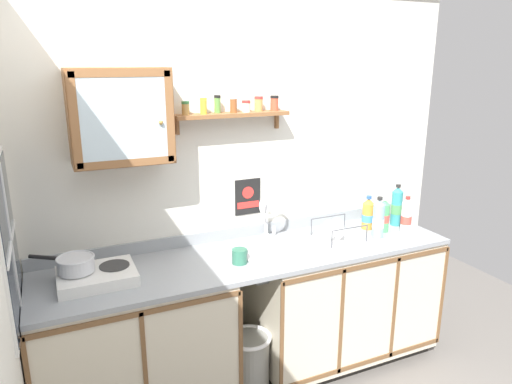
{
  "coord_description": "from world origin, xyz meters",
  "views": [
    {
      "loc": [
        -1.13,
        -2.2,
        2.1
      ],
      "look_at": [
        0.07,
        0.44,
        1.29
      ],
      "focal_mm": 33.01,
      "sensor_mm": 36.0,
      "label": 1
    }
  ],
  "objects": [
    {
      "name": "dish_rack",
      "position": [
        0.61,
        0.3,
        0.95
      ],
      "size": [
        0.3,
        0.28,
        0.16
      ],
      "color": "#B2B2B7",
      "rests_on": "countertop"
    },
    {
      "name": "hot_plate_stove",
      "position": [
        -0.95,
        0.32,
        0.95
      ],
      "size": [
        0.42,
        0.33,
        0.07
      ],
      "color": "silver",
      "rests_on": "countertop"
    },
    {
      "name": "bottle_juice_amber_3",
      "position": [
        0.94,
        0.41,
        1.03
      ],
      "size": [
        0.08,
        0.08,
        0.25
      ],
      "color": "gold",
      "rests_on": "countertop"
    },
    {
      "name": "countertop",
      "position": [
        0.0,
        0.32,
        0.91
      ],
      "size": [
        2.66,
        0.66,
        0.03
      ],
      "primitive_type": "cube",
      "color": "gray",
      "rests_on": "lower_cabinet_run"
    },
    {
      "name": "lower_cabinet_run_right",
      "position": [
        0.69,
        0.32,
        0.45
      ],
      "size": [
        1.31,
        0.64,
        0.89
      ],
      "color": "black",
      "rests_on": "ground"
    },
    {
      "name": "bottle_soda_green_0",
      "position": [
        1.02,
        0.31,
        1.03
      ],
      "size": [
        0.08,
        0.08,
        0.25
      ],
      "color": "#4CB266",
      "rests_on": "countertop"
    },
    {
      "name": "saucepan",
      "position": [
        -1.05,
        0.35,
        1.04
      ],
      "size": [
        0.34,
        0.27,
        0.09
      ],
      "color": "silver",
      "rests_on": "hot_plate_stove"
    },
    {
      "name": "mug",
      "position": [
        -0.13,
        0.23,
        0.97
      ],
      "size": [
        0.12,
        0.09,
        0.09
      ],
      "color": "#337259",
      "rests_on": "countertop"
    },
    {
      "name": "backsplash",
      "position": [
        0.0,
        0.62,
        0.96
      ],
      "size": [
        2.66,
        0.02,
        0.08
      ],
      "primitive_type": "cube",
      "color": "gray",
      "rests_on": "countertop"
    },
    {
      "name": "sink",
      "position": [
        0.2,
        0.36,
        0.9
      ],
      "size": [
        0.56,
        0.42,
        0.5
      ],
      "color": "silver",
      "rests_on": "countertop"
    },
    {
      "name": "spice_shelf",
      "position": [
        -0.03,
        0.56,
        1.79
      ],
      "size": [
        0.74,
        0.14,
        0.23
      ],
      "color": "brown"
    },
    {
      "name": "lower_cabinet_run",
      "position": [
        -0.78,
        0.32,
        0.45
      ],
      "size": [
        1.13,
        0.64,
        0.89
      ],
      "color": "black",
      "rests_on": "ground"
    },
    {
      "name": "trash_bin",
      "position": [
        -0.09,
        0.18,
        0.23
      ],
      "size": [
        0.28,
        0.28,
        0.43
      ],
      "color": "gray",
      "rests_on": "ground"
    },
    {
      "name": "wall_cabinet",
      "position": [
        -0.73,
        0.5,
        1.8
      ],
      "size": [
        0.55,
        0.28,
        0.53
      ],
      "color": "brown"
    },
    {
      "name": "warning_sign",
      "position": [
        0.09,
        0.63,
        1.2
      ],
      "size": [
        0.18,
        0.01,
        0.25
      ],
      "color": "black"
    },
    {
      "name": "bottle_water_blue_4",
      "position": [
        0.9,
        0.24,
        1.05
      ],
      "size": [
        0.08,
        0.08,
        0.29
      ],
      "color": "#8CB7E0",
      "rests_on": "countertop"
    },
    {
      "name": "bottle_detergent_teal_1",
      "position": [
        1.19,
        0.39,
        1.06
      ],
      "size": [
        0.08,
        0.08,
        0.31
      ],
      "color": "teal",
      "rests_on": "countertop"
    },
    {
      "name": "bottle_opaque_white_2",
      "position": [
        1.15,
        0.24,
        1.04
      ],
      "size": [
        0.07,
        0.07,
        0.26
      ],
      "color": "white",
      "rests_on": "countertop"
    },
    {
      "name": "window",
      "position": [
        -1.34,
        0.2,
        1.26
      ],
      "size": [
        0.03,
        0.71,
        0.82
      ],
      "color": "#262D38"
    },
    {
      "name": "back_wall",
      "position": [
        0.0,
        0.66,
        1.31
      ],
      "size": [
        3.3,
        0.07,
        2.61
      ],
      "color": "silver",
      "rests_on": "ground"
    }
  ]
}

